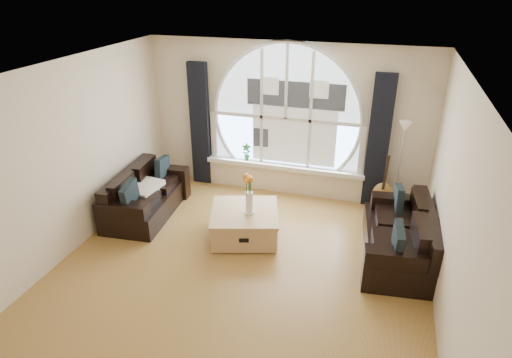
# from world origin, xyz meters

# --- Properties ---
(ground) EXTENTS (5.00, 5.50, 0.01)m
(ground) POSITION_xyz_m (0.00, 0.00, 0.00)
(ground) COLOR brown
(ground) RESTS_ON ground
(ceiling) EXTENTS (5.00, 5.50, 0.01)m
(ceiling) POSITION_xyz_m (0.00, 0.00, 2.70)
(ceiling) COLOR silver
(ceiling) RESTS_ON ground
(wall_back) EXTENTS (5.00, 0.01, 2.70)m
(wall_back) POSITION_xyz_m (0.00, 2.75, 1.35)
(wall_back) COLOR beige
(wall_back) RESTS_ON ground
(wall_left) EXTENTS (0.01, 5.50, 2.70)m
(wall_left) POSITION_xyz_m (-2.50, 0.00, 1.35)
(wall_left) COLOR beige
(wall_left) RESTS_ON ground
(wall_right) EXTENTS (0.01, 5.50, 2.70)m
(wall_right) POSITION_xyz_m (2.50, 0.00, 1.35)
(wall_right) COLOR beige
(wall_right) RESTS_ON ground
(attic_slope) EXTENTS (0.92, 5.50, 0.72)m
(attic_slope) POSITION_xyz_m (2.20, 0.00, 2.35)
(attic_slope) COLOR silver
(attic_slope) RESTS_ON ground
(arched_window) EXTENTS (2.60, 0.06, 2.15)m
(arched_window) POSITION_xyz_m (0.00, 2.72, 1.62)
(arched_window) COLOR silver
(arched_window) RESTS_ON wall_back
(window_sill) EXTENTS (2.90, 0.22, 0.08)m
(window_sill) POSITION_xyz_m (0.00, 2.65, 0.51)
(window_sill) COLOR white
(window_sill) RESTS_ON wall_back
(window_frame) EXTENTS (2.76, 0.08, 2.15)m
(window_frame) POSITION_xyz_m (0.00, 2.69, 1.62)
(window_frame) COLOR white
(window_frame) RESTS_ON wall_back
(neighbor_house) EXTENTS (1.70, 0.02, 1.50)m
(neighbor_house) POSITION_xyz_m (0.15, 2.71, 1.50)
(neighbor_house) COLOR silver
(neighbor_house) RESTS_ON wall_back
(curtain_left) EXTENTS (0.35, 0.12, 2.30)m
(curtain_left) POSITION_xyz_m (-1.60, 2.63, 1.15)
(curtain_left) COLOR black
(curtain_left) RESTS_ON ground
(curtain_right) EXTENTS (0.35, 0.12, 2.30)m
(curtain_right) POSITION_xyz_m (1.60, 2.63, 1.15)
(curtain_right) COLOR black
(curtain_right) RESTS_ON ground
(sofa_left) EXTENTS (0.96, 1.72, 0.73)m
(sofa_left) POSITION_xyz_m (-2.00, 1.19, 0.40)
(sofa_left) COLOR black
(sofa_left) RESTS_ON ground
(sofa_right) EXTENTS (1.07, 1.85, 0.78)m
(sofa_right) POSITION_xyz_m (2.05, 1.08, 0.40)
(sofa_right) COLOR black
(sofa_right) RESTS_ON ground
(coffee_chest) EXTENTS (1.24, 1.24, 0.49)m
(coffee_chest) POSITION_xyz_m (-0.20, 0.98, 0.24)
(coffee_chest) COLOR tan
(coffee_chest) RESTS_ON ground
(throw_blanket) EXTENTS (0.62, 0.62, 0.10)m
(throw_blanket) POSITION_xyz_m (-2.04, 1.17, 0.50)
(throw_blanket) COLOR silver
(throw_blanket) RESTS_ON sofa_left
(vase_flowers) EXTENTS (0.24, 0.24, 0.70)m
(vase_flowers) POSITION_xyz_m (-0.12, 0.95, 0.84)
(vase_flowers) COLOR white
(vase_flowers) RESTS_ON coffee_chest
(floor_lamp) EXTENTS (0.24, 0.24, 1.60)m
(floor_lamp) POSITION_xyz_m (1.97, 2.46, 0.80)
(floor_lamp) COLOR #B2B2B2
(floor_lamp) RESTS_ON ground
(guitar) EXTENTS (0.40, 0.31, 1.06)m
(guitar) POSITION_xyz_m (1.78, 2.44, 0.53)
(guitar) COLOR olive
(guitar) RESTS_ON ground
(potted_plant) EXTENTS (0.20, 0.16, 0.32)m
(potted_plant) POSITION_xyz_m (-0.71, 2.65, 0.71)
(potted_plant) COLOR #1E6023
(potted_plant) RESTS_ON window_sill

